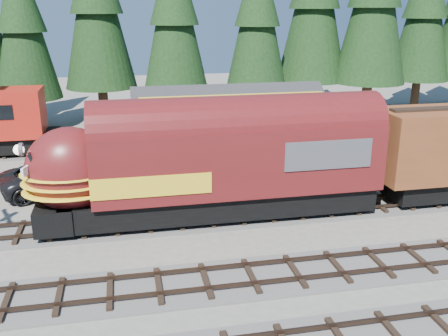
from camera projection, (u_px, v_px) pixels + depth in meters
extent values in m
plane|color=#6B665B|center=(293.00, 250.00, 21.80)|extent=(120.00, 120.00, 0.00)
cube|color=#4C4947|center=(442.00, 199.00, 27.43)|extent=(68.00, 3.20, 0.08)
cube|color=#38281E|center=(435.00, 191.00, 28.03)|extent=(68.00, 0.08, 0.16)
cube|color=#4C4947|center=(83.00, 151.00, 36.65)|extent=(32.00, 3.20, 0.08)
cube|color=#38281E|center=(82.00, 151.00, 35.92)|extent=(32.00, 0.08, 0.16)
cube|color=#38281E|center=(83.00, 145.00, 37.26)|extent=(32.00, 0.08, 0.16)
cube|color=gold|center=(239.00, 149.00, 31.06)|extent=(12.00, 6.00, 3.40)
cube|color=yellow|center=(239.00, 110.00, 30.31)|extent=(11.88, 3.30, 1.44)
cube|color=white|center=(141.00, 151.00, 28.82)|extent=(0.06, 2.40, 0.60)
cone|color=black|center=(22.00, 23.00, 40.62)|extent=(5.38, 5.38, 12.25)
cone|color=black|center=(96.00, 4.00, 43.10)|extent=(6.31, 6.31, 14.36)
cone|color=black|center=(174.00, 16.00, 41.66)|extent=(5.73, 5.73, 13.05)
cone|color=black|center=(257.00, 18.00, 43.90)|extent=(5.60, 5.60, 12.76)
cone|color=black|center=(425.00, 10.00, 49.22)|extent=(5.96, 5.96, 13.58)
cube|color=black|center=(221.00, 201.00, 24.78)|extent=(15.34, 2.75, 1.18)
cube|color=#5D1516|center=(238.00, 158.00, 24.27)|extent=(13.99, 3.23, 3.23)
ellipsoid|color=#5D1516|center=(71.00, 170.00, 22.80)|extent=(4.09, 3.16, 3.98)
cube|color=#38383A|center=(316.00, 146.00, 24.91)|extent=(4.31, 3.29, 1.40)
sphere|color=white|center=(19.00, 150.00, 22.06)|extent=(0.47, 0.47, 0.47)
imported|color=black|center=(60.00, 176.00, 28.48)|extent=(7.13, 4.85, 1.81)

